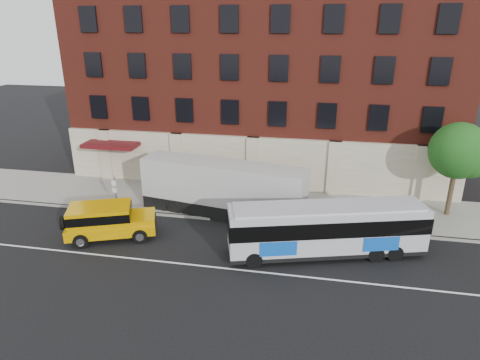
% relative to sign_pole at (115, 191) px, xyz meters
% --- Properties ---
extents(ground, '(120.00, 120.00, 0.00)m').
position_rel_sign_pole_xyz_m(ground, '(8.50, -6.15, -1.45)').
color(ground, black).
rests_on(ground, ground).
extents(sidewalk, '(60.00, 6.00, 0.15)m').
position_rel_sign_pole_xyz_m(sidewalk, '(8.50, 2.85, -1.38)').
color(sidewalk, '#99978B').
rests_on(sidewalk, ground).
extents(kerb, '(60.00, 0.25, 0.15)m').
position_rel_sign_pole_xyz_m(kerb, '(8.50, -0.15, -1.38)').
color(kerb, '#99978B').
rests_on(kerb, ground).
extents(lane_line, '(60.00, 0.12, 0.01)m').
position_rel_sign_pole_xyz_m(lane_line, '(8.50, -5.65, -1.45)').
color(lane_line, white).
rests_on(lane_line, ground).
extents(building, '(30.00, 12.10, 15.00)m').
position_rel_sign_pole_xyz_m(building, '(8.49, 10.77, 6.13)').
color(building, maroon).
rests_on(building, sidewalk).
extents(sign_pole, '(0.30, 0.20, 2.50)m').
position_rel_sign_pole_xyz_m(sign_pole, '(0.00, 0.00, 0.00)').
color(sign_pole, slate).
rests_on(sign_pole, ground).
extents(street_tree, '(3.60, 3.60, 6.20)m').
position_rel_sign_pole_xyz_m(street_tree, '(22.04, 3.34, 2.96)').
color(street_tree, '#3D2D1E').
rests_on(street_tree, sidewalk).
extents(city_bus, '(10.99, 5.21, 2.95)m').
position_rel_sign_pole_xyz_m(city_bus, '(14.03, -3.15, 0.18)').
color(city_bus, '#BABCC4').
rests_on(city_bus, ground).
extents(yellow_suv, '(5.55, 3.83, 2.07)m').
position_rel_sign_pole_xyz_m(yellow_suv, '(1.24, -3.64, -0.26)').
color(yellow_suv, '#D99900').
rests_on(yellow_suv, ground).
extents(shipping_container, '(11.19, 4.10, 3.66)m').
position_rel_sign_pole_xyz_m(shipping_container, '(7.28, 0.73, 0.36)').
color(shipping_container, black).
rests_on(shipping_container, ground).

